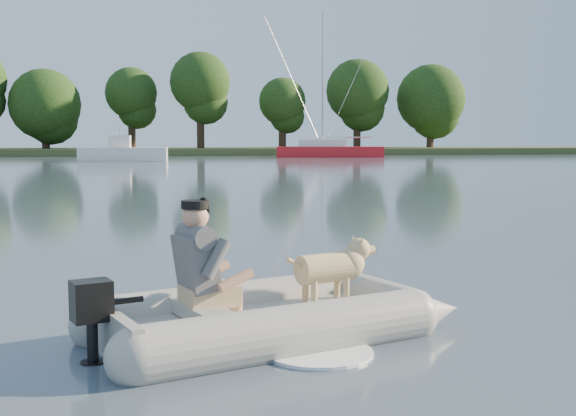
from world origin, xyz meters
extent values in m
plane|color=slate|center=(0.00, 0.00, 0.00)|extent=(160.00, 160.00, 0.00)
cube|color=#47512D|center=(0.00, 62.00, 0.25)|extent=(160.00, 12.00, 0.70)
cylinder|color=#332316|center=(-9.90, 61.33, 1.47)|extent=(0.70, 0.70, 2.94)
sphere|color=#31541C|center=(-9.90, 61.33, 4.49)|extent=(6.27, 6.27, 6.27)
cylinder|color=#332316|center=(-2.42, 61.95, 1.84)|extent=(0.70, 0.70, 3.67)
sphere|color=#31541C|center=(-2.42, 61.95, 5.61)|extent=(4.69, 4.69, 4.69)
cylinder|color=#332316|center=(3.70, 60.15, 2.15)|extent=(0.70, 0.70, 4.29)
sphere|color=#31541C|center=(3.70, 60.15, 6.56)|extent=(5.43, 5.43, 5.43)
cylinder|color=#332316|center=(11.30, 60.43, 1.61)|extent=(0.70, 0.70, 3.21)
sphere|color=#31541C|center=(11.30, 60.43, 4.91)|extent=(4.41, 4.41, 4.41)
cylinder|color=#332316|center=(18.70, 61.04, 1.97)|extent=(0.70, 0.70, 3.94)
sphere|color=#31541C|center=(18.70, 61.04, 6.02)|extent=(6.03, 6.03, 6.03)
cylinder|color=#332316|center=(26.27, 61.31, 1.76)|extent=(0.70, 0.70, 3.52)
sphere|color=#31541C|center=(26.27, 61.31, 5.37)|extent=(6.68, 6.68, 6.68)
cube|color=red|center=(13.26, 50.51, 0.32)|extent=(8.77, 3.89, 1.06)
cube|color=white|center=(12.74, 50.60, 1.11)|extent=(3.97, 2.49, 0.64)
cylinder|color=#A5A5AA|center=(12.74, 50.60, 6.14)|extent=(0.17, 0.17, 10.59)
camera|label=1|loc=(-1.26, -5.81, 1.57)|focal=45.00mm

